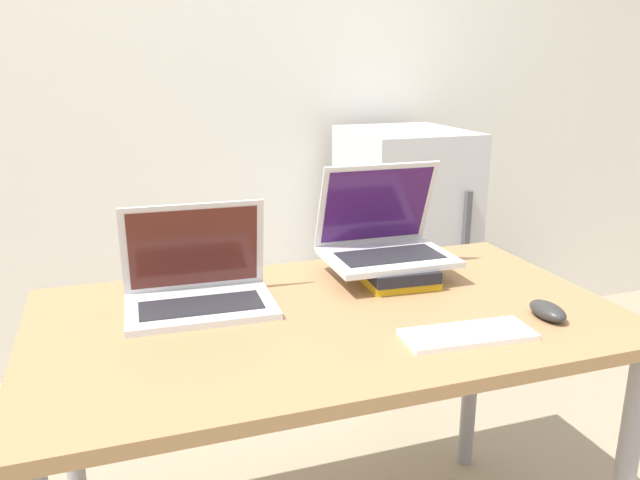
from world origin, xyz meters
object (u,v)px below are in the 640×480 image
Objects in this scene: laptop_on_books at (384,239)px; wireless_keyboard at (468,334)px; book_stack at (393,271)px; mini_fridge at (402,252)px; mouse at (548,311)px; laptop_left at (198,286)px.

laptop_on_books reaches higher than wireless_keyboard.
book_stack is 0.38m from wireless_keyboard.
mini_fridge is (0.50, 0.87, -0.35)m from laptop_on_books.
mini_fridge is at bearing 60.45° from laptop_on_books.
wireless_keyboard is 0.23m from mouse.
laptop_left reaches higher than book_stack.
mouse is (0.23, 0.03, 0.01)m from wireless_keyboard.
laptop_on_books is 0.43m from wireless_keyboard.
mouse is 1.32m from mini_fridge.
mini_fridge is (0.26, 1.27, -0.26)m from mouse.
laptop_on_books is at bearing 91.08° from wireless_keyboard.
book_stack is at bearing 122.68° from mouse.
mouse is at bearing -59.31° from laptop_on_books.
book_stack reaches higher than wireless_keyboard.
book_stack is (0.52, 0.01, -0.02)m from laptop_left.
book_stack is 0.23× the size of mini_fridge.
mini_fridge is at bearing 69.41° from wireless_keyboard.
wireless_keyboard is 1.41m from mini_fridge.
laptop_left reaches higher than wireless_keyboard.
mini_fridge is at bearing 62.20° from book_stack.
mini_fridge reaches higher than mouse.
wireless_keyboard is at bearing -172.62° from mouse.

